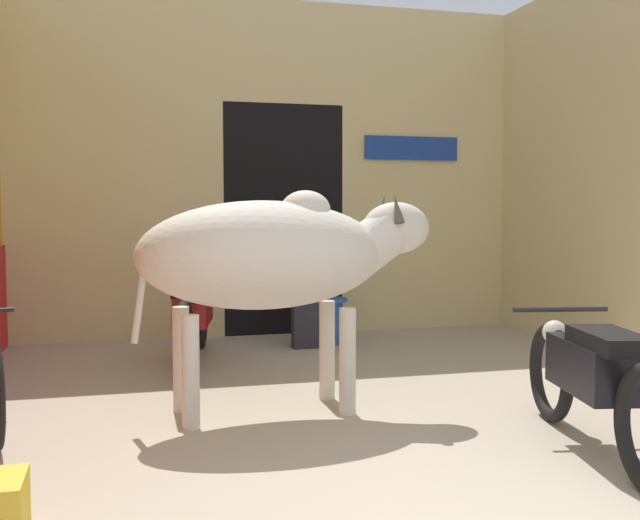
{
  "coord_description": "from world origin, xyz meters",
  "views": [
    {
      "loc": [
        -1.55,
        -2.43,
        1.33
      ],
      "look_at": [
        -0.27,
        2.41,
        0.99
      ],
      "focal_mm": 42.0,
      "sensor_mm": 36.0,
      "label": 1
    }
  ],
  "objects_px": {
    "motorcycle_far": "(193,314)",
    "plastic_stool": "(332,319)",
    "motorcycle_near": "(593,377)",
    "shopkeeper_seated": "(305,277)",
    "cow": "(276,255)"
  },
  "relations": [
    {
      "from": "motorcycle_near",
      "to": "motorcycle_far",
      "type": "relative_size",
      "value": 0.97
    },
    {
      "from": "cow",
      "to": "motorcycle_near",
      "type": "xyz_separation_m",
      "value": [
        1.51,
        -1.26,
        -0.62
      ]
    },
    {
      "from": "cow",
      "to": "shopkeeper_seated",
      "type": "xyz_separation_m",
      "value": [
        0.75,
        2.29,
        -0.36
      ]
    },
    {
      "from": "cow",
      "to": "shopkeeper_seated",
      "type": "relative_size",
      "value": 1.57
    },
    {
      "from": "shopkeeper_seated",
      "to": "plastic_stool",
      "type": "bearing_deg",
      "value": 4.6
    },
    {
      "from": "motorcycle_near",
      "to": "cow",
      "type": "bearing_deg",
      "value": 140.18
    },
    {
      "from": "cow",
      "to": "shopkeeper_seated",
      "type": "bearing_deg",
      "value": 71.88
    },
    {
      "from": "motorcycle_near",
      "to": "plastic_stool",
      "type": "relative_size",
      "value": 4.01
    },
    {
      "from": "motorcycle_near",
      "to": "plastic_stool",
      "type": "xyz_separation_m",
      "value": [
        -0.47,
        3.57,
        -0.17
      ]
    },
    {
      "from": "cow",
      "to": "motorcycle_far",
      "type": "height_order",
      "value": "cow"
    },
    {
      "from": "motorcycle_near",
      "to": "shopkeeper_seated",
      "type": "xyz_separation_m",
      "value": [
        -0.76,
        3.54,
        0.26
      ]
    },
    {
      "from": "motorcycle_far",
      "to": "plastic_stool",
      "type": "xyz_separation_m",
      "value": [
        1.41,
        0.53,
        -0.18
      ]
    },
    {
      "from": "motorcycle_near",
      "to": "motorcycle_far",
      "type": "bearing_deg",
      "value": 121.79
    },
    {
      "from": "motorcycle_near",
      "to": "plastic_stool",
      "type": "height_order",
      "value": "motorcycle_near"
    },
    {
      "from": "cow",
      "to": "motorcycle_far",
      "type": "bearing_deg",
      "value": 101.89
    }
  ]
}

